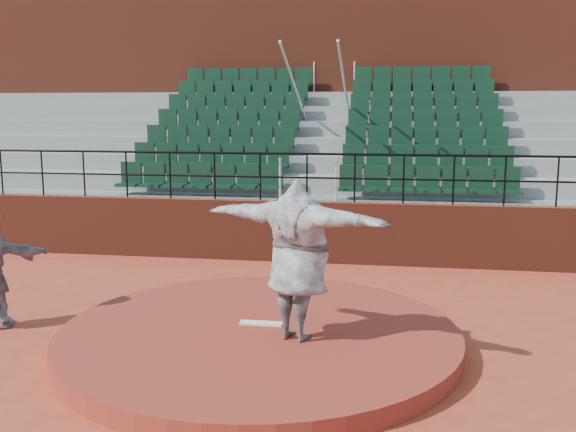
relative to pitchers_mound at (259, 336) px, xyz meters
The scene contains 8 objects.
ground 0.12m from the pitchers_mound, ahead, with size 90.00×90.00×0.00m, color #AD3D27.
pitchers_mound is the anchor object (origin of this frame).
pitching_rubber 0.21m from the pitchers_mound, 90.00° to the left, with size 0.60×0.15×0.03m, color white.
boundary_wall 5.03m from the pitchers_mound, 90.00° to the left, with size 24.00×0.30×1.30m, color maroon.
wall_railing 5.35m from the pitchers_mound, 90.00° to the left, with size 24.04×0.05×1.03m.
seating_deck 8.74m from the pitchers_mound, 90.00° to the left, with size 24.00×5.97×4.63m.
press_box_facade 13.06m from the pitchers_mound, 90.00° to the left, with size 24.00×3.00×7.10m, color maroon.
pitcher 1.35m from the pitchers_mound, 27.31° to the right, with size 2.59×0.71×2.11m, color black.
Camera 1 is at (1.74, -8.29, 3.24)m, focal length 40.00 mm.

